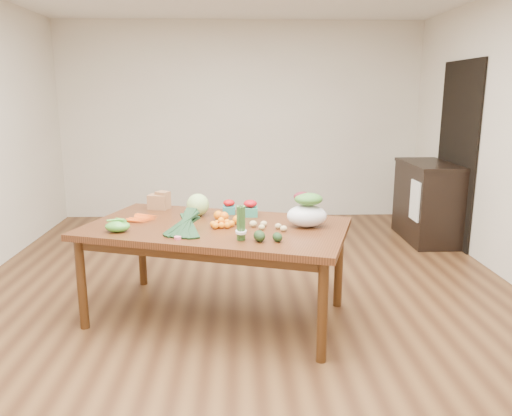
{
  "coord_description": "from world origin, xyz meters",
  "views": [
    {
      "loc": [
        -0.04,
        -4.05,
        1.74
      ],
      "look_at": [
        0.11,
        0.0,
        0.8
      ],
      "focal_mm": 35.0,
      "sensor_mm": 36.0,
      "label": 1
    }
  ],
  "objects_px": {
    "kale_bunch": "(183,224)",
    "salad_bag": "(307,212)",
    "mandarin_cluster": "(221,222)",
    "cabbage": "(198,205)",
    "cabinet": "(427,202)",
    "asparagus_bundle": "(241,223)",
    "dining_table": "(217,272)",
    "paper_bag": "(158,200)"
  },
  "relations": [
    {
      "from": "kale_bunch",
      "to": "salad_bag",
      "type": "bearing_deg",
      "value": 30.37
    },
    {
      "from": "kale_bunch",
      "to": "mandarin_cluster",
      "type": "bearing_deg",
      "value": 56.78
    },
    {
      "from": "cabbage",
      "to": "kale_bunch",
      "type": "xyz_separation_m",
      "value": [
        -0.06,
        -0.58,
        -0.01
      ]
    },
    {
      "from": "cabinet",
      "to": "cabbage",
      "type": "height_order",
      "value": "cabinet"
    },
    {
      "from": "kale_bunch",
      "to": "asparagus_bundle",
      "type": "distance_m",
      "value": 0.44
    },
    {
      "from": "cabinet",
      "to": "cabbage",
      "type": "bearing_deg",
      "value": -146.13
    },
    {
      "from": "cabbage",
      "to": "salad_bag",
      "type": "bearing_deg",
      "value": -24.17
    },
    {
      "from": "cabinet",
      "to": "kale_bunch",
      "type": "distance_m",
      "value": 3.55
    },
    {
      "from": "dining_table",
      "to": "cabinet",
      "type": "xyz_separation_m",
      "value": [
        2.43,
        2.06,
        0.1
      ]
    },
    {
      "from": "salad_bag",
      "to": "kale_bunch",
      "type": "bearing_deg",
      "value": -167.36
    },
    {
      "from": "cabinet",
      "to": "salad_bag",
      "type": "xyz_separation_m",
      "value": [
        -1.74,
        -2.12,
        0.4
      ]
    },
    {
      "from": "dining_table",
      "to": "cabinet",
      "type": "bearing_deg",
      "value": 57.96
    },
    {
      "from": "cabinet",
      "to": "salad_bag",
      "type": "bearing_deg",
      "value": -129.41
    },
    {
      "from": "mandarin_cluster",
      "to": "salad_bag",
      "type": "distance_m",
      "value": 0.65
    },
    {
      "from": "kale_bunch",
      "to": "cabinet",
      "type": "bearing_deg",
      "value": 58.98
    },
    {
      "from": "paper_bag",
      "to": "salad_bag",
      "type": "xyz_separation_m",
      "value": [
        1.21,
        -0.64,
        0.04
      ]
    },
    {
      "from": "cabinet",
      "to": "mandarin_cluster",
      "type": "relative_size",
      "value": 5.67
    },
    {
      "from": "paper_bag",
      "to": "mandarin_cluster",
      "type": "xyz_separation_m",
      "value": [
        0.57,
        -0.63,
        -0.04
      ]
    },
    {
      "from": "cabinet",
      "to": "kale_bunch",
      "type": "relative_size",
      "value": 2.55
    },
    {
      "from": "cabbage",
      "to": "asparagus_bundle",
      "type": "distance_m",
      "value": 0.81
    },
    {
      "from": "cabinet",
      "to": "cabbage",
      "type": "distance_m",
      "value": 3.15
    },
    {
      "from": "mandarin_cluster",
      "to": "asparagus_bundle",
      "type": "bearing_deg",
      "value": -67.74
    },
    {
      "from": "salad_bag",
      "to": "cabbage",
      "type": "bearing_deg",
      "value": 155.83
    },
    {
      "from": "paper_bag",
      "to": "salad_bag",
      "type": "bearing_deg",
      "value": -27.73
    },
    {
      "from": "salad_bag",
      "to": "mandarin_cluster",
      "type": "bearing_deg",
      "value": 179.23
    },
    {
      "from": "dining_table",
      "to": "cabbage",
      "type": "bearing_deg",
      "value": 134.26
    },
    {
      "from": "asparagus_bundle",
      "to": "paper_bag",
      "type": "bearing_deg",
      "value": 143.56
    },
    {
      "from": "paper_bag",
      "to": "asparagus_bundle",
      "type": "distance_m",
      "value": 1.22
    },
    {
      "from": "paper_bag",
      "to": "salad_bag",
      "type": "distance_m",
      "value": 1.37
    },
    {
      "from": "dining_table",
      "to": "paper_bag",
      "type": "relative_size",
      "value": 9.01
    },
    {
      "from": "paper_bag",
      "to": "asparagus_bundle",
      "type": "height_order",
      "value": "asparagus_bundle"
    },
    {
      "from": "paper_bag",
      "to": "mandarin_cluster",
      "type": "distance_m",
      "value": 0.85
    },
    {
      "from": "dining_table",
      "to": "cabinet",
      "type": "distance_m",
      "value": 3.19
    },
    {
      "from": "dining_table",
      "to": "paper_bag",
      "type": "distance_m",
      "value": 0.9
    },
    {
      "from": "paper_bag",
      "to": "asparagus_bundle",
      "type": "bearing_deg",
      "value": -54.17
    },
    {
      "from": "mandarin_cluster",
      "to": "kale_bunch",
      "type": "relative_size",
      "value": 0.45
    },
    {
      "from": "asparagus_bundle",
      "to": "cabinet",
      "type": "bearing_deg",
      "value": 65.53
    },
    {
      "from": "cabbage",
      "to": "kale_bunch",
      "type": "distance_m",
      "value": 0.59
    },
    {
      "from": "salad_bag",
      "to": "paper_bag",
      "type": "bearing_deg",
      "value": 152.27
    },
    {
      "from": "mandarin_cluster",
      "to": "salad_bag",
      "type": "relative_size",
      "value": 0.59
    },
    {
      "from": "kale_bunch",
      "to": "asparagus_bundle",
      "type": "relative_size",
      "value": 1.6
    },
    {
      "from": "mandarin_cluster",
      "to": "paper_bag",
      "type": "bearing_deg",
      "value": 132.02
    }
  ]
}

